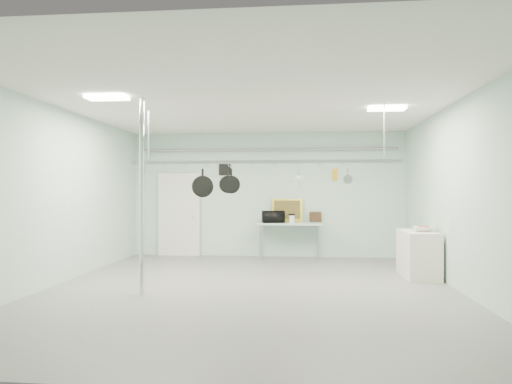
# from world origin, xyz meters

# --- Properties ---
(floor) EXTENTS (8.00, 8.00, 0.00)m
(floor) POSITION_xyz_m (0.00, 0.00, 0.00)
(floor) COLOR gray
(floor) RESTS_ON ground
(ceiling) EXTENTS (7.00, 8.00, 0.02)m
(ceiling) POSITION_xyz_m (0.00, 0.00, 3.19)
(ceiling) COLOR silver
(ceiling) RESTS_ON back_wall
(back_wall) EXTENTS (7.00, 0.02, 3.20)m
(back_wall) POSITION_xyz_m (0.00, 3.99, 1.60)
(back_wall) COLOR #B0D3C6
(back_wall) RESTS_ON floor
(right_wall) EXTENTS (0.02, 8.00, 3.20)m
(right_wall) POSITION_xyz_m (3.49, 0.00, 1.60)
(right_wall) COLOR #B0D3C6
(right_wall) RESTS_ON floor
(door) EXTENTS (1.10, 0.10, 2.20)m
(door) POSITION_xyz_m (-2.30, 3.94, 1.05)
(door) COLOR silver
(door) RESTS_ON floor
(wall_vent) EXTENTS (0.30, 0.04, 0.30)m
(wall_vent) POSITION_xyz_m (-1.10, 3.97, 2.25)
(wall_vent) COLOR black
(wall_vent) RESTS_ON back_wall
(conduit_pipe) EXTENTS (6.60, 0.07, 0.07)m
(conduit_pipe) POSITION_xyz_m (0.00, 3.90, 2.75)
(conduit_pipe) COLOR gray
(conduit_pipe) RESTS_ON back_wall
(chrome_pole) EXTENTS (0.08, 0.08, 3.20)m
(chrome_pole) POSITION_xyz_m (-1.70, -0.60, 1.60)
(chrome_pole) COLOR silver
(chrome_pole) RESTS_ON floor
(prep_table) EXTENTS (1.60, 0.70, 0.91)m
(prep_table) POSITION_xyz_m (0.60, 3.60, 0.83)
(prep_table) COLOR #9EBAAE
(prep_table) RESTS_ON floor
(side_cabinet) EXTENTS (0.60, 1.20, 0.90)m
(side_cabinet) POSITION_xyz_m (3.15, 1.40, 0.45)
(side_cabinet) COLOR silver
(side_cabinet) RESTS_ON floor
(pot_rack) EXTENTS (4.80, 0.06, 1.00)m
(pot_rack) POSITION_xyz_m (0.20, 0.30, 2.23)
(pot_rack) COLOR #B7B7BC
(pot_rack) RESTS_ON ceiling
(light_panel_left) EXTENTS (0.65, 0.30, 0.05)m
(light_panel_left) POSITION_xyz_m (-2.20, -0.80, 3.16)
(light_panel_left) COLOR white
(light_panel_left) RESTS_ON ceiling
(light_panel_right) EXTENTS (0.65, 0.30, 0.05)m
(light_panel_right) POSITION_xyz_m (2.40, 0.60, 3.16)
(light_panel_right) COLOR white
(light_panel_right) RESTS_ON ceiling
(microwave) EXTENTS (0.59, 0.47, 0.29)m
(microwave) POSITION_xyz_m (0.19, 3.49, 1.05)
(microwave) COLOR black
(microwave) RESTS_ON prep_table
(coffee_canister) EXTENTS (0.15, 0.15, 0.18)m
(coffee_canister) POSITION_xyz_m (0.65, 3.49, 1.00)
(coffee_canister) COLOR white
(coffee_canister) RESTS_ON prep_table
(painting_large) EXTENTS (0.78, 0.14, 0.58)m
(painting_large) POSITION_xyz_m (0.53, 3.90, 1.20)
(painting_large) COLOR gold
(painting_large) RESTS_ON prep_table
(painting_small) EXTENTS (0.30, 0.10, 0.25)m
(painting_small) POSITION_xyz_m (1.25, 3.90, 1.03)
(painting_small) COLOR #332112
(painting_small) RESTS_ON prep_table
(fruit_bowl) EXTENTS (0.44, 0.44, 0.10)m
(fruit_bowl) POSITION_xyz_m (3.21, 1.27, 0.95)
(fruit_bowl) COLOR silver
(fruit_bowl) RESTS_ON side_cabinet
(skillet_left) EXTENTS (0.38, 0.19, 0.52)m
(skillet_left) POSITION_xyz_m (-0.90, 0.30, 1.83)
(skillet_left) COLOR black
(skillet_left) RESTS_ON pot_rack
(skillet_mid) EXTENTS (0.31, 0.14, 0.44)m
(skillet_mid) POSITION_xyz_m (-0.44, 0.30, 1.87)
(skillet_mid) COLOR black
(skillet_mid) RESTS_ON pot_rack
(skillet_right) EXTENTS (0.32, 0.10, 0.43)m
(skillet_right) POSITION_xyz_m (-0.38, 0.30, 1.87)
(skillet_right) COLOR black
(skillet_right) RESTS_ON pot_rack
(whisk) EXTENTS (0.19, 0.19, 0.30)m
(whisk) POSITION_xyz_m (0.83, 0.30, 1.94)
(whisk) COLOR silver
(whisk) RESTS_ON pot_rack
(grater) EXTENTS (0.10, 0.05, 0.24)m
(grater) POSITION_xyz_m (1.45, 0.30, 1.97)
(grater) COLOR gold
(grater) RESTS_ON pot_rack
(saucepan) EXTENTS (0.18, 0.14, 0.28)m
(saucepan) POSITION_xyz_m (1.68, 0.30, 1.94)
(saucepan) COLOR silver
(saucepan) RESTS_ON pot_rack
(fruit_cluster) EXTENTS (0.24, 0.24, 0.09)m
(fruit_cluster) POSITION_xyz_m (3.21, 1.27, 0.99)
(fruit_cluster) COLOR maroon
(fruit_cluster) RESTS_ON fruit_bowl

